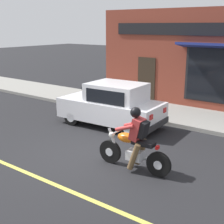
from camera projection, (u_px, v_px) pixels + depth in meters
name	position (u px, v px, depth m)	size (l,w,h in m)	color
ground_plane	(91.00, 155.00, 8.73)	(80.00, 80.00, 0.00)	black
sidewalk_curb	(111.00, 103.00, 14.26)	(2.60, 22.00, 0.14)	gray
storefront_building	(213.00, 61.00, 12.59)	(1.25, 10.51, 4.20)	brown
motorcycle_with_rider	(134.00, 144.00, 7.66)	(0.56, 2.02, 1.62)	black
car_hatchback	(112.00, 105.00, 11.04)	(1.84, 3.86, 1.57)	black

